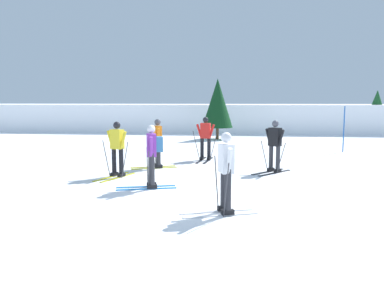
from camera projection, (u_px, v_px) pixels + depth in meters
name	position (u px, v px, depth m)	size (l,w,h in m)	color
ground_plane	(205.00, 199.00, 9.00)	(120.00, 120.00, 0.00)	white
far_snow_ridge	(224.00, 117.00, 29.84)	(80.00, 7.58, 2.04)	white
skier_yellow	(117.00, 147.00, 11.56)	(0.96, 1.62, 1.71)	gold
skier_purple	(152.00, 153.00, 10.05)	(1.64, 0.97, 1.71)	#237AC6
skier_white	(225.00, 170.00, 7.75)	(1.63, 0.96, 1.71)	silver
skier_orange	(157.00, 142.00, 13.12)	(1.62, 0.96, 1.71)	gold
skier_black	(275.00, 145.00, 12.28)	(1.37, 1.41, 1.71)	black
skier_red	(206.00, 136.00, 14.81)	(1.00, 1.64, 1.71)	black
trail_marker_pole	(344.00, 129.00, 17.07)	(0.05, 0.05, 2.09)	#1E56AD
conifer_far_left	(218.00, 103.00, 22.63)	(1.85, 1.85, 3.66)	#513823
conifer_far_right	(377.00, 108.00, 26.51)	(1.65, 1.65, 3.09)	#513823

